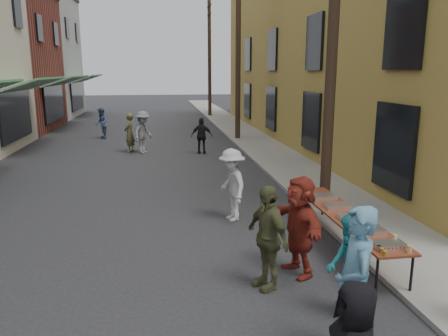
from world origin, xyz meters
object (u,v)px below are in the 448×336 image
object	(u,v)px
serving_table	(345,216)
guest_front_c	(349,269)
utility_pole_far	(210,57)
utility_pole_near	(333,25)
utility_pole_mid	(238,50)
catering_tray_sausage	(389,245)

from	to	relation	value
serving_table	guest_front_c	bearing A→B (deg)	-112.54
utility_pole_far	serving_table	distance (m)	26.58
utility_pole_near	utility_pole_far	bearing A→B (deg)	90.00
utility_pole_mid	catering_tray_sausage	xyz separation A→B (m)	(-0.50, -15.95, -3.71)
utility_pole_near	guest_front_c	bearing A→B (deg)	-107.56
catering_tray_sausage	guest_front_c	size ratio (longest dim) A/B	0.32
utility_pole_mid	serving_table	world-z (taller)	utility_pole_mid
catering_tray_sausage	guest_front_c	bearing A→B (deg)	-145.05
utility_pole_mid	serving_table	distance (m)	14.81
utility_pole_far	catering_tray_sausage	xyz separation A→B (m)	(-0.50, -27.95, -3.71)
utility_pole_near	serving_table	xyz separation A→B (m)	(-0.50, -2.30, -3.79)
utility_pole_near	serving_table	world-z (taller)	utility_pole_near
utility_pole_near	guest_front_c	xyz separation A→B (m)	(-1.46, -4.63, -3.73)
utility_pole_near	utility_pole_mid	world-z (taller)	same
utility_pole_mid	utility_pole_far	bearing A→B (deg)	90.00
utility_pole_far	utility_pole_mid	bearing A→B (deg)	-90.00
serving_table	guest_front_c	distance (m)	2.52
utility_pole_far	serving_table	size ratio (longest dim) A/B	2.25
utility_pole_mid	utility_pole_far	world-z (taller)	same
utility_pole_mid	utility_pole_far	distance (m)	12.00
utility_pole_near	utility_pole_mid	xyz separation A→B (m)	(0.00, 12.00, 0.00)
utility_pole_mid	utility_pole_far	xyz separation A→B (m)	(0.00, 12.00, 0.00)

